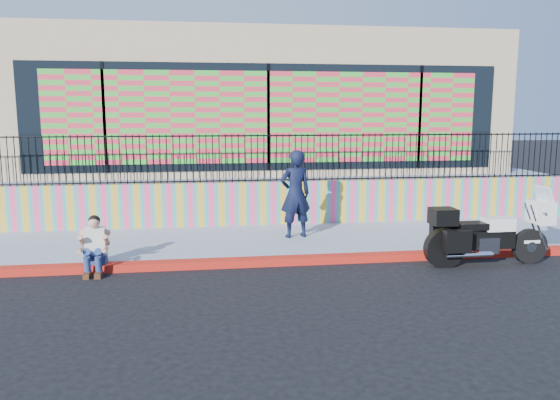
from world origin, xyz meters
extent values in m
plane|color=black|center=(0.00, 0.00, 0.00)|extent=(90.00, 90.00, 0.00)
cube|color=red|center=(0.00, 0.00, 0.07)|extent=(16.00, 0.30, 0.15)
cube|color=#8B94A7|center=(0.00, 1.65, 0.07)|extent=(16.00, 3.00, 0.15)
cube|color=#FF437B|center=(0.00, 3.25, 0.70)|extent=(16.00, 0.20, 1.10)
cube|color=#8B94A7|center=(0.00, 8.35, 0.62)|extent=(16.00, 10.00, 1.25)
cube|color=tan|center=(0.00, 8.15, 3.25)|extent=(14.00, 8.00, 4.00)
cube|color=black|center=(0.00, 4.13, 2.85)|extent=(12.60, 0.04, 2.80)
cube|color=#E03146|center=(0.00, 4.10, 2.85)|extent=(11.48, 0.02, 2.40)
cylinder|color=black|center=(4.66, -0.60, 0.35)|extent=(0.70, 0.15, 0.70)
cylinder|color=black|center=(2.87, -0.60, 0.35)|extent=(0.70, 0.15, 0.70)
cube|color=black|center=(3.77, -0.60, 0.53)|extent=(1.00, 0.30, 0.36)
cube|color=silver|center=(3.71, -0.60, 0.42)|extent=(0.42, 0.36, 0.32)
cube|color=silver|center=(3.96, -0.60, 0.82)|extent=(0.58, 0.34, 0.25)
cube|color=black|center=(3.40, -0.60, 0.80)|extent=(0.58, 0.36, 0.13)
cube|color=silver|center=(4.85, -0.60, 1.04)|extent=(0.32, 0.55, 0.44)
cube|color=silver|center=(4.90, -0.60, 1.37)|extent=(0.19, 0.49, 0.36)
cube|color=black|center=(2.82, -0.60, 1.00)|extent=(0.46, 0.44, 0.32)
cube|color=black|center=(2.97, -0.92, 0.58)|extent=(0.51, 0.19, 0.42)
cube|color=black|center=(2.97, -0.28, 0.58)|extent=(0.51, 0.19, 0.42)
cube|color=silver|center=(4.66, -0.60, 0.45)|extent=(0.34, 0.17, 0.06)
imported|color=black|center=(0.32, 1.72, 1.15)|extent=(0.81, 0.61, 2.00)
cube|color=navy|center=(-3.78, 0.06, 0.24)|extent=(0.36, 0.28, 0.18)
cube|color=silver|center=(-3.78, 0.02, 0.59)|extent=(0.38, 0.27, 0.54)
sphere|color=tan|center=(-3.78, -0.02, 0.95)|extent=(0.21, 0.21, 0.21)
cube|color=#472814|center=(-3.88, -0.38, 0.05)|extent=(0.11, 0.26, 0.10)
cube|color=#472814|center=(-3.68, -0.38, 0.05)|extent=(0.11, 0.26, 0.10)
camera|label=1|loc=(-1.75, -10.37, 2.98)|focal=35.00mm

